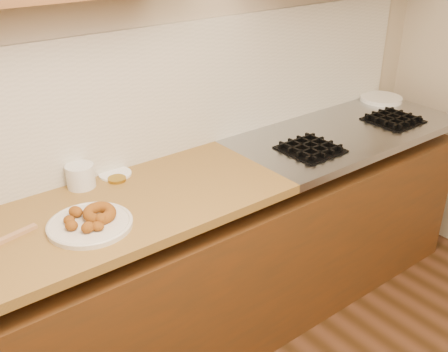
{
  "coord_description": "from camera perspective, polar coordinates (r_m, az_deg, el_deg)",
  "views": [
    {
      "loc": [
        -0.94,
        0.04,
        1.92
      ],
      "look_at": [
        0.26,
        1.6,
        0.93
      ],
      "focal_mm": 42.0,
      "sensor_mm": 36.0,
      "label": 1
    }
  ],
  "objects": [
    {
      "name": "wooden_utensil",
      "position": [
        1.99,
        -22.12,
        -6.11
      ],
      "size": [
        0.19,
        0.06,
        0.01
      ],
      "primitive_type": "cube",
      "rotation": [
        0.0,
        0.0,
        0.2
      ],
      "color": "#AB7950",
      "rests_on": "butcher_block"
    },
    {
      "name": "stovetop",
      "position": [
        2.86,
        13.05,
        4.66
      ],
      "size": [
        1.3,
        0.62,
        0.04
      ],
      "primitive_type": "cube",
      "color": "#9EA0A5",
      "rests_on": "base_cabinet"
    },
    {
      "name": "fried_dough_chunks",
      "position": [
        1.94,
        -15.01,
        -4.73
      ],
      "size": [
        0.16,
        0.2,
        0.04
      ],
      "color": "#90500E",
      "rests_on": "donut_plate"
    },
    {
      "name": "brass_jar_lid",
      "position": [
        2.28,
        -11.58,
        -0.34
      ],
      "size": [
        0.09,
        0.09,
        0.01
      ],
      "primitive_type": "cylinder",
      "rotation": [
        0.0,
        0.0,
        -0.19
      ],
      "color": "#A88327",
      "rests_on": "butcher_block"
    },
    {
      "name": "plate_stack",
      "position": [
        3.36,
        16.73,
        8.07
      ],
      "size": [
        0.25,
        0.25,
        0.02
      ],
      "color": "white",
      "rests_on": "stovetop"
    },
    {
      "name": "ring_donut",
      "position": [
        1.97,
        -13.41,
        -3.96
      ],
      "size": [
        0.13,
        0.13,
        0.05
      ],
      "primitive_type": "torus",
      "rotation": [
        0.1,
        0.0,
        0.07
      ],
      "color": "#90500E",
      "rests_on": "donut_plate"
    },
    {
      "name": "plastic_tub",
      "position": [
        2.24,
        -15.35,
        0.0
      ],
      "size": [
        0.13,
        0.13,
        0.1
      ],
      "primitive_type": "cylinder",
      "rotation": [
        0.0,
        0.0,
        -0.15
      ],
      "color": "silver",
      "rests_on": "butcher_block"
    },
    {
      "name": "backsplash",
      "position": [
        2.28,
        -11.42,
        7.77
      ],
      "size": [
        3.6,
        0.02,
        0.6
      ],
      "primitive_type": "cube",
      "color": "beige",
      "rests_on": "wall_back"
    },
    {
      "name": "tub_lid",
      "position": [
        2.33,
        -11.77,
        0.24
      ],
      "size": [
        0.16,
        0.16,
        0.01
      ],
      "primitive_type": "cylinder",
      "rotation": [
        0.0,
        0.0,
        0.17
      ],
      "color": "white",
      "rests_on": "butcher_block"
    },
    {
      "name": "wall_back",
      "position": [
        2.25,
        -11.91,
        11.45
      ],
      "size": [
        4.0,
        0.02,
        2.7
      ],
      "primitive_type": "cube",
      "color": "tan",
      "rests_on": "ground"
    },
    {
      "name": "burner_grates",
      "position": [
        2.79,
        14.02,
        4.63
      ],
      "size": [
        0.91,
        0.26,
        0.03
      ],
      "color": "black",
      "rests_on": "stovetop"
    },
    {
      "name": "base_cabinet",
      "position": [
        2.44,
        -6.39,
        -12.38
      ],
      "size": [
        3.6,
        0.6,
        0.77
      ],
      "primitive_type": "cube",
      "color": "#572C0F",
      "rests_on": "floor"
    },
    {
      "name": "donut_plate",
      "position": [
        1.97,
        -14.37,
        -5.14
      ],
      "size": [
        0.31,
        0.31,
        0.02
      ],
      "primitive_type": "cylinder",
      "color": "beige",
      "rests_on": "butcher_block"
    }
  ]
}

